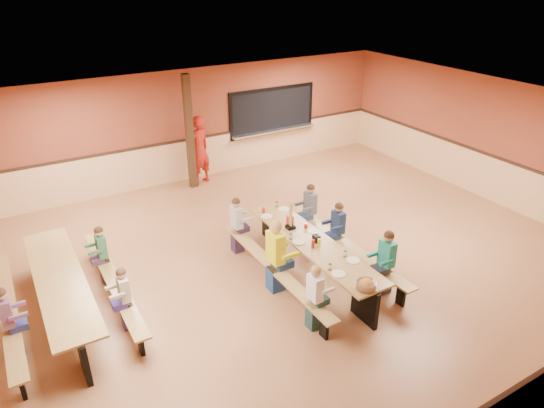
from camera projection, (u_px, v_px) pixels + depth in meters
ground at (286, 261)px, 9.78m from camera, size 12.00×12.00×0.00m
room_envelope at (287, 231)px, 9.47m from camera, size 12.04×10.04×3.02m
kitchen_pass_through at (272, 113)px, 14.14m from camera, size 2.78×0.28×1.38m
structural_post at (190, 133)px, 12.43m from camera, size 0.18×0.18×3.00m
cafeteria_table_main at (312, 251)px, 9.12m from camera, size 1.91×3.70×0.74m
cafeteria_table_second at (62, 289)px, 8.05m from camera, size 1.91×3.70×0.74m
seated_child_white_left at (315, 298)px, 7.74m from camera, size 0.35×0.29×1.17m
seated_adult_yellow at (276, 256)px, 8.63m from camera, size 0.46×0.38×1.40m
seated_child_grey_left at (237, 225)px, 9.87m from camera, size 0.36×0.30×1.20m
seated_child_teal_right at (386, 263)px, 8.60m from camera, size 0.38×0.31×1.24m
seated_child_navy_right at (338, 230)px, 9.69m from camera, size 0.36×0.29×1.19m
seated_child_char_right at (310, 211)px, 10.44m from camera, size 0.37×0.30×1.21m
seated_child_purple_sec at (9, 323)px, 7.18m from camera, size 0.36×0.29×1.19m
seated_child_green_sec at (103, 255)px, 8.90m from camera, size 0.34×0.28×1.15m
seated_child_tan_sec at (125, 299)px, 7.74m from camera, size 0.33×0.27×1.13m
standing_woman at (199, 150)px, 12.92m from camera, size 0.80×0.66×1.88m
punch_pitcher at (290, 220)px, 9.54m from camera, size 0.16×0.16×0.22m
chip_bowl at (366, 285)px, 7.67m from camera, size 0.32×0.32×0.15m
napkin_dispenser at (316, 239)px, 8.99m from camera, size 0.10×0.14×0.13m
condiment_mustard at (319, 243)px, 8.80m from camera, size 0.06×0.06×0.17m
condiment_ketchup at (313, 244)px, 8.78m from camera, size 0.06×0.06×0.17m
table_paddle at (291, 222)px, 9.41m from camera, size 0.16×0.16×0.56m
place_settings at (312, 239)px, 9.00m from camera, size 0.65×3.30×0.11m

